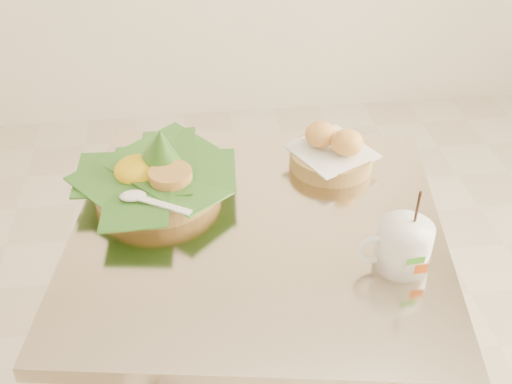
{
  "coord_description": "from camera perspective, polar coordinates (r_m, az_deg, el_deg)",
  "views": [
    {
      "loc": [
        -0.0,
        -0.97,
        1.51
      ],
      "look_at": [
        0.12,
        -0.02,
        0.82
      ],
      "focal_mm": 45.0,
      "sensor_mm": 36.0,
      "label": 1
    }
  ],
  "objects": [
    {
      "name": "coffee_mug",
      "position": [
        1.14,
        12.86,
        -4.62
      ],
      "size": [
        0.13,
        0.1,
        0.17
      ],
      "rotation": [
        0.0,
        0.0,
        0.09
      ],
      "color": "white",
      "rests_on": "cafe_table"
    },
    {
      "name": "rice_basket",
      "position": [
        1.3,
        -8.9,
        1.62
      ],
      "size": [
        0.32,
        0.32,
        0.16
      ],
      "rotation": [
        0.0,
        0.0,
        -0.25
      ],
      "color": "#A18245",
      "rests_on": "cafe_table"
    },
    {
      "name": "cafe_table",
      "position": [
        1.37,
        0.15,
        -10.34
      ],
      "size": [
        0.81,
        0.81,
        0.75
      ],
      "rotation": [
        0.0,
        0.0,
        -0.17
      ],
      "color": "gray",
      "rests_on": "floor"
    },
    {
      "name": "bread_basket",
      "position": [
        1.38,
        6.75,
        3.53
      ],
      "size": [
        0.2,
        0.2,
        0.09
      ],
      "rotation": [
        0.0,
        0.0,
        -0.32
      ],
      "color": "#A18245",
      "rests_on": "cafe_table"
    }
  ]
}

